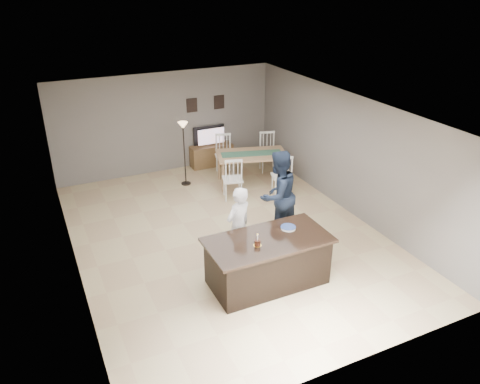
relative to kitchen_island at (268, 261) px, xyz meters
name	(u,v)px	position (x,y,z in m)	size (l,w,h in m)	color
floor	(227,235)	(0.00, 1.80, -0.45)	(8.00, 8.00, 0.00)	tan
room_shell	(225,161)	(0.00, 1.80, 1.22)	(8.00, 8.00, 8.00)	slate
kitchen_island	(268,261)	(0.00, 0.00, 0.00)	(2.15, 1.10, 0.90)	black
tv_console	(212,155)	(1.20, 5.57, -0.15)	(1.20, 0.40, 0.60)	brown
television	(210,136)	(1.20, 5.64, 0.41)	(0.91, 0.12, 0.53)	black
tv_screen_glow	(211,136)	(1.20, 5.56, 0.42)	(0.78, 0.78, 0.00)	orange
picture_frames	(206,104)	(1.15, 5.78, 1.30)	(1.10, 0.02, 0.38)	black
doorway	(91,283)	(-2.99, -0.50, 0.80)	(0.00, 2.10, 2.65)	black
woman	(238,227)	(-0.20, 0.77, 0.34)	(0.58, 0.38, 1.58)	silver
man	(278,195)	(0.95, 1.35, 0.49)	(0.92, 0.71, 1.89)	#192438
birthday_cake	(257,243)	(-0.26, -0.10, 0.50)	(0.14, 0.14, 0.22)	gold
plate_stack	(288,228)	(0.49, 0.16, 0.47)	(0.27, 0.27, 0.04)	white
dining_table	(252,159)	(1.66, 3.96, 0.23)	(2.17, 2.38, 1.08)	#A17D57
floor_lamp	(184,137)	(0.10, 4.66, 0.84)	(0.25, 0.25, 1.67)	black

